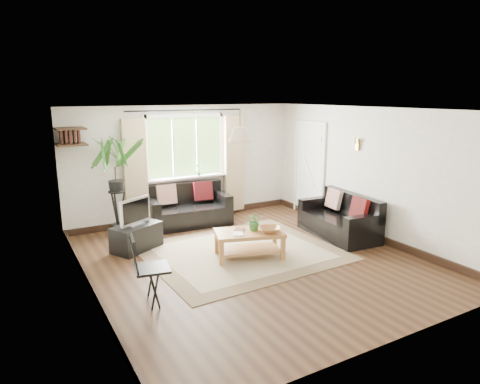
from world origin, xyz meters
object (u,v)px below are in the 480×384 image
folding_chair (152,269)px  sofa_right (339,217)px  tv_stand (137,237)px  sofa_back (188,206)px  coffee_table (249,244)px  palm_stand (116,187)px

folding_chair → sofa_right: bearing=-67.0°
folding_chair → tv_stand: bearing=0.3°
sofa_right → tv_stand: bearing=-103.1°
sofa_back → coffee_table: 2.16m
palm_stand → tv_stand: bearing=-85.7°
folding_chair → coffee_table: bearing=-57.9°
tv_stand → sofa_back: bearing=6.0°
coffee_table → palm_stand: size_ratio=0.59×
sofa_back → coffee_table: size_ratio=1.52×
sofa_back → coffee_table: sofa_back is taller
sofa_right → folding_chair: size_ratio=1.76×
sofa_back → folding_chair: bearing=-116.0°
tv_stand → palm_stand: size_ratio=0.44×
coffee_table → folding_chair: folding_chair is taller
coffee_table → folding_chair: 2.02m
tv_stand → folding_chair: size_ratio=0.91×
coffee_table → tv_stand: size_ratio=1.32×
palm_stand → sofa_back: bearing=-2.2°
sofa_back → folding_chair: (-1.69, -2.88, 0.06)m
coffee_table → folding_chair: size_ratio=1.21×
sofa_right → tv_stand: size_ratio=1.93×
sofa_back → sofa_right: bearing=-38.4°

